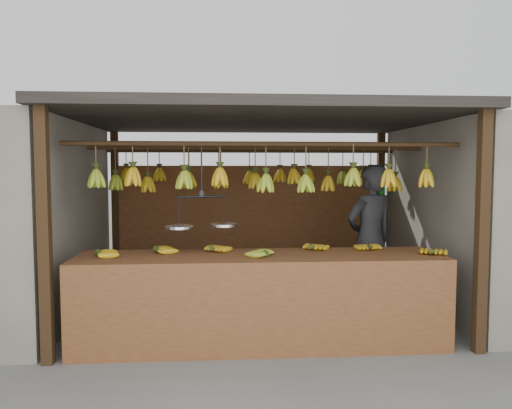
{
  "coord_description": "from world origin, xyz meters",
  "views": [
    {
      "loc": [
        -0.45,
        -5.99,
        1.75
      ],
      "look_at": [
        0.0,
        0.3,
        1.3
      ],
      "focal_mm": 35.0,
      "sensor_mm": 36.0,
      "label": 1
    }
  ],
  "objects": [
    {
      "name": "vendor",
      "position": [
        1.35,
        -0.13,
        0.9
      ],
      "size": [
        0.77,
        0.66,
        1.8
      ],
      "primitive_type": "imported",
      "rotation": [
        0.0,
        0.0,
        3.55
      ],
      "color": "#262628",
      "rests_on": "ground"
    },
    {
      "name": "hanging_bananas",
      "position": [
        -0.01,
        -0.0,
        1.63
      ],
      "size": [
        3.59,
        2.23,
        0.39
      ],
      "color": "#92A523",
      "rests_on": "ground"
    },
    {
      "name": "balance_scale",
      "position": [
        -0.64,
        -1.0,
        1.22
      ],
      "size": [
        0.71,
        0.43,
        0.83
      ],
      "color": "black",
      "rests_on": "ground"
    },
    {
      "name": "bag_bundles",
      "position": [
        1.94,
        1.35,
        0.98
      ],
      "size": [
        0.08,
        0.26,
        1.22
      ],
      "color": "#199926",
      "rests_on": "ground"
    },
    {
      "name": "stall",
      "position": [
        0.0,
        0.33,
        1.97
      ],
      "size": [
        4.3,
        3.3,
        2.4
      ],
      "color": "black",
      "rests_on": "ground"
    },
    {
      "name": "counter",
      "position": [
        -0.06,
        -1.23,
        0.71
      ],
      "size": [
        3.63,
        0.83,
        0.96
      ],
      "color": "brown",
      "rests_on": "ground"
    },
    {
      "name": "ground",
      "position": [
        0.0,
        0.0,
        0.0
      ],
      "size": [
        80.0,
        80.0,
        0.0
      ],
      "primitive_type": "plane",
      "color": "#5B5B57"
    }
  ]
}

